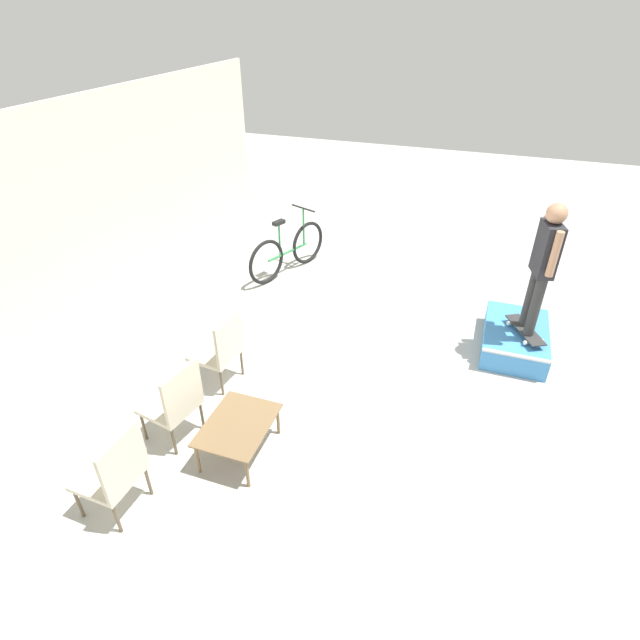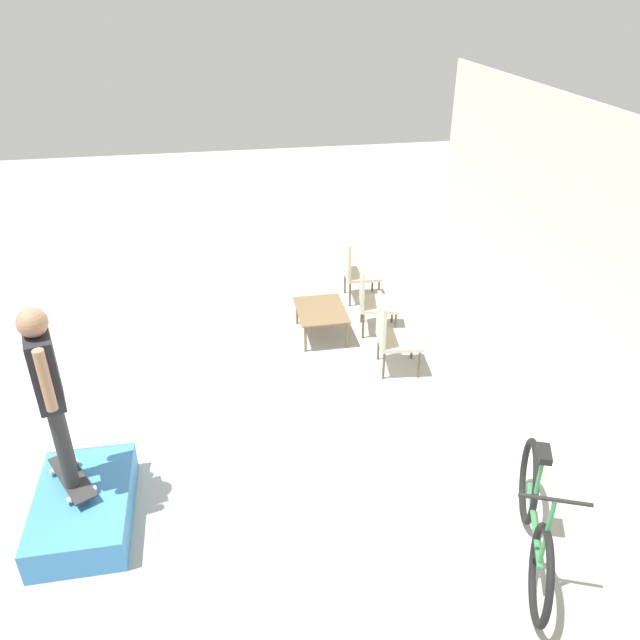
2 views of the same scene
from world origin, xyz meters
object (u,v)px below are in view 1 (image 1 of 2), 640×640
at_px(bicycle, 288,251).
at_px(patio_chair_left, 115,471).
at_px(patio_chair_right, 221,348).
at_px(skateboard_on_ramp, 525,330).
at_px(patio_chair_center, 175,401).
at_px(coffee_table, 238,427).
at_px(skate_ramp_box, 515,338).
at_px(person_skater, 544,260).

bearing_deg(bicycle, patio_chair_left, -153.97).
height_order(patio_chair_left, bicycle, bicycle).
bearing_deg(patio_chair_right, skateboard_on_ramp, 123.79).
distance_m(skateboard_on_ramp, patio_chair_center, 4.49).
relative_size(patio_chair_center, bicycle, 0.58).
bearing_deg(coffee_table, skate_ramp_box, -42.88).
bearing_deg(person_skater, coffee_table, 120.05).
relative_size(skateboard_on_ramp, patio_chair_right, 0.76).
relative_size(patio_chair_center, patio_chair_right, 1.00).
bearing_deg(skateboard_on_ramp, coffee_table, 106.67).
xyz_separation_m(patio_chair_left, bicycle, (5.01, 0.37, -0.12)).
height_order(coffee_table, bicycle, bicycle).
bearing_deg(patio_chair_right, patio_chair_center, 6.43).
bearing_deg(skate_ramp_box, skateboard_on_ramp, -147.79).
xyz_separation_m(coffee_table, patio_chair_center, (-0.02, 0.71, 0.16)).
distance_m(patio_chair_left, bicycle, 5.02).
bearing_deg(skate_ramp_box, patio_chair_right, 119.59).
distance_m(skateboard_on_ramp, patio_chair_right, 3.95).
xyz_separation_m(skate_ramp_box, coffee_table, (-2.92, 2.71, 0.20)).
bearing_deg(skate_ramp_box, coffee_table, 137.12).
distance_m(patio_chair_center, patio_chair_right, 1.00).
height_order(skate_ramp_box, bicycle, bicycle).
bearing_deg(patio_chair_center, coffee_table, 102.18).
height_order(person_skater, patio_chair_right, person_skater).
bearing_deg(patio_chair_left, skate_ramp_box, 141.25).
bearing_deg(patio_chair_center, skateboard_on_ramp, 139.31).
height_order(patio_chair_left, patio_chair_center, same).
bearing_deg(bicycle, patio_chair_right, -151.23).
xyz_separation_m(skateboard_on_ramp, patio_chair_left, (-3.78, 3.50, 0.12)).
bearing_deg(skate_ramp_box, person_skater, -147.79).
bearing_deg(patio_chair_left, skateboard_on_ramp, 139.57).
distance_m(skate_ramp_box, bicycle, 3.96).
height_order(skate_ramp_box, person_skater, person_skater).
distance_m(patio_chair_right, bicycle, 3.06).
relative_size(skate_ramp_box, patio_chair_right, 1.34).
bearing_deg(skateboard_on_ramp, patio_chair_left, 108.93).
relative_size(person_skater, coffee_table, 1.99).
bearing_deg(patio_chair_center, bicycle, -164.08).
height_order(skateboard_on_ramp, patio_chair_center, patio_chair_center).
height_order(skateboard_on_ramp, bicycle, bicycle).
distance_m(patio_chair_left, patio_chair_center, 0.97).
bearing_deg(patio_chair_center, patio_chair_right, -169.41).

